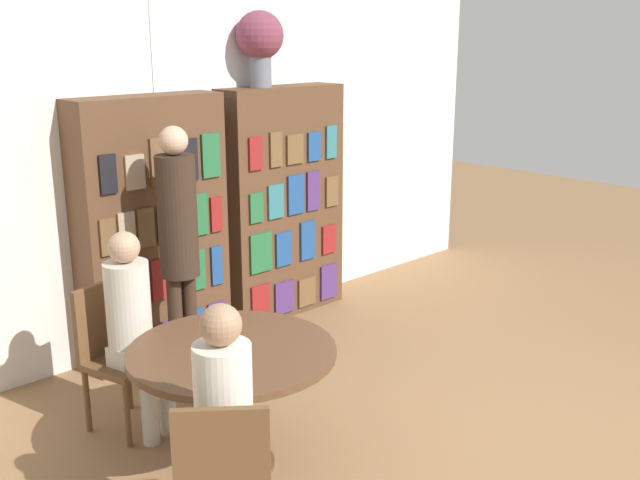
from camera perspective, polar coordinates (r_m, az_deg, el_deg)
wall_back at (r=5.95m, az=-8.78°, el=7.31°), size 6.40×0.07×3.00m
bookshelf_left at (r=5.57m, az=-12.62°, el=0.77°), size 1.13×0.34×1.92m
bookshelf_right at (r=6.28m, az=-2.89°, el=2.80°), size 1.13×0.34×1.92m
flower_vase at (r=5.99m, az=-4.61°, el=14.97°), size 0.37×0.37×0.58m
reading_table at (r=4.13m, az=-6.69°, el=-9.82°), size 1.13×1.13×0.71m
chair_near_camera at (r=3.38m, az=-7.30°, el=-17.70°), size 0.56×0.56×0.90m
chair_left_side at (r=4.73m, az=-15.32°, el=-7.95°), size 0.49×0.49×0.90m
seated_reader_left at (r=4.53m, az=-13.95°, el=-6.06°), size 0.33×0.40×1.25m
seated_reader_right at (r=3.43m, az=-7.27°, el=-13.13°), size 0.40×0.41×1.25m
librarian_standing at (r=5.07m, az=-10.77°, el=0.67°), size 0.26×0.53×1.77m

